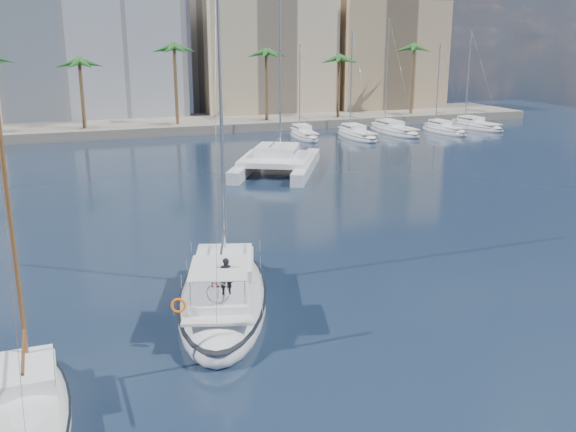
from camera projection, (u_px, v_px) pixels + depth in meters
name	position (u px, v px, depth m)	size (l,w,h in m)	color
ground	(272.00, 289.00, 32.94)	(160.00, 160.00, 0.00)	black
quay	(131.00, 127.00, 88.03)	(120.00, 14.00, 1.20)	gray
building_modern	(30.00, 26.00, 91.36)	(42.00, 16.00, 28.00)	white
building_beige	(263.00, 53.00, 100.83)	(20.00, 14.00, 20.00)	beige
building_tan_right	(382.00, 59.00, 105.82)	(18.00, 12.00, 18.00)	tan
palm_centre	(130.00, 55.00, 81.79)	(3.60, 3.60, 12.30)	brown
palm_right	(369.00, 53.00, 92.89)	(3.60, 3.60, 12.30)	brown
main_sloop	(223.00, 295.00, 30.75)	(7.74, 13.72, 19.40)	silver
small_sloop	(30.00, 409.00, 21.62)	(2.81, 8.43, 12.04)	silver
catamaran	(277.00, 159.00, 61.52)	(12.52, 15.34, 19.80)	silver
seagull	(191.00, 291.00, 31.55)	(1.12, 0.48, 0.21)	silver
moored_yacht_a	(304.00, 138.00, 82.04)	(2.72, 9.35, 11.90)	silver
moored_yacht_b	(357.00, 138.00, 82.35)	(3.14, 10.78, 13.72)	silver
moored_yacht_c	(394.00, 133.00, 86.29)	(3.55, 12.21, 15.54)	silver
moored_yacht_d	(444.00, 133.00, 86.60)	(2.72, 9.35, 11.90)	silver
moored_yacht_e	(475.00, 129.00, 90.53)	(3.14, 10.78, 13.72)	silver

